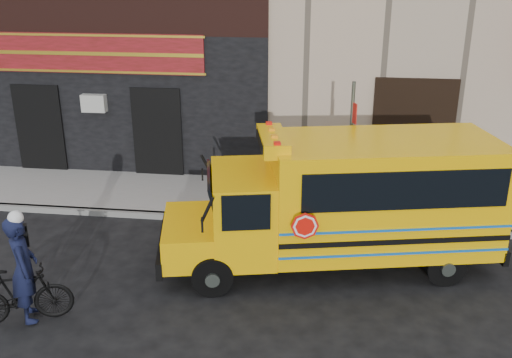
{
  "coord_description": "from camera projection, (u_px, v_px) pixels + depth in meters",
  "views": [
    {
      "loc": [
        1.67,
        -10.04,
        6.0
      ],
      "look_at": [
        0.13,
        1.85,
        1.46
      ],
      "focal_mm": 40.0,
      "sensor_mm": 36.0,
      "label": 1
    }
  ],
  "objects": [
    {
      "name": "sidewalk",
      "position": [
        262.0,
        197.0,
        15.41
      ],
      "size": [
        40.0,
        3.0,
        0.15
      ],
      "primitive_type": "cube",
      "color": "gray",
      "rests_on": "ground"
    },
    {
      "name": "bicycle",
      "position": [
        20.0,
        295.0,
        10.02
      ],
      "size": [
        1.84,
        1.1,
        1.07
      ],
      "primitive_type": "imported",
      "rotation": [
        0.0,
        0.0,
        1.93
      ],
      "color": "black",
      "rests_on": "ground"
    },
    {
      "name": "cyclist",
      "position": [
        24.0,
        271.0,
        9.91
      ],
      "size": [
        0.76,
        0.86,
        1.97
      ],
      "primitive_type": "imported",
      "rotation": [
        0.0,
        0.0,
        2.06
      ],
      "color": "black",
      "rests_on": "ground"
    },
    {
      "name": "sign_pole",
      "position": [
        350.0,
        154.0,
        12.89
      ],
      "size": [
        0.13,
        0.3,
        3.61
      ],
      "color": "#464E48",
      "rests_on": "ground"
    },
    {
      "name": "school_bus",
      "position": [
        349.0,
        199.0,
        11.62
      ],
      "size": [
        7.19,
        3.55,
        2.92
      ],
      "color": "black",
      "rests_on": "ground"
    },
    {
      "name": "ground",
      "position": [
        238.0,
        277.0,
        11.64
      ],
      "size": [
        120.0,
        120.0,
        0.0
      ],
      "primitive_type": "plane",
      "color": "black",
      "rests_on": "ground"
    },
    {
      "name": "curb",
      "position": [
        255.0,
        221.0,
        14.02
      ],
      "size": [
        40.0,
        0.2,
        0.15
      ],
      "primitive_type": "cube",
      "color": "gray",
      "rests_on": "ground"
    }
  ]
}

